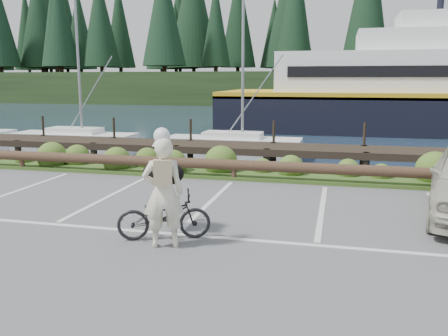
% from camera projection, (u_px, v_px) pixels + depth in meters
% --- Properties ---
extents(ground, '(72.00, 72.00, 0.00)m').
position_uv_depth(ground, '(183.00, 228.00, 9.29)').
color(ground, '#545457').
extents(harbor_backdrop, '(170.00, 160.00, 30.00)m').
position_uv_depth(harbor_backdrop, '(326.00, 95.00, 84.19)').
color(harbor_backdrop, '#1C2D43').
rests_on(harbor_backdrop, ground).
extents(vegetation_strip, '(34.00, 1.60, 0.10)m').
position_uv_depth(vegetation_strip, '(239.00, 174.00, 14.35)').
color(vegetation_strip, '#3D5B21').
rests_on(vegetation_strip, ground).
extents(log_rail, '(32.00, 0.30, 0.60)m').
position_uv_depth(log_rail, '(234.00, 180.00, 13.69)').
color(log_rail, '#443021').
rests_on(log_rail, ground).
extents(bicycle, '(1.78, 1.14, 0.89)m').
position_uv_depth(bicycle, '(164.00, 216.00, 8.57)').
color(bicycle, black).
rests_on(bicycle, ground).
extents(cyclist, '(0.82, 0.68, 1.93)m').
position_uv_depth(cyclist, '(163.00, 193.00, 8.09)').
color(cyclist, '#EFE9CA').
rests_on(cyclist, ground).
extents(dog, '(0.67, 0.91, 0.47)m').
position_uv_depth(dog, '(163.00, 173.00, 8.98)').
color(dog, black).
rests_on(dog, bicycle).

